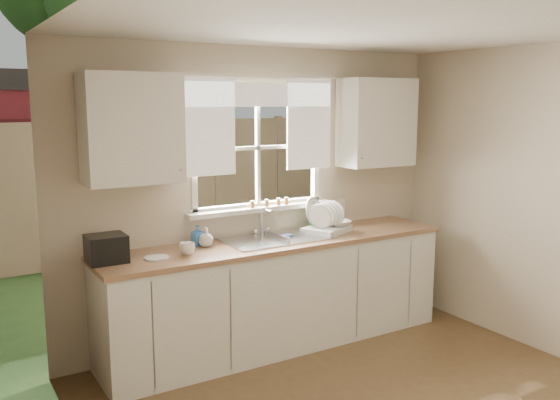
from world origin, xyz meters
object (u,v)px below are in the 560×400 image
dish_rack (326,223)px  cup (187,249)px  soap_bottle_a (314,216)px  black_appliance (106,249)px

dish_rack → cup: 1.34m
soap_bottle_a → black_appliance: 1.86m
soap_bottle_a → cup: (-1.29, -0.21, -0.09)m
cup → dish_rack: bearing=16.8°
black_appliance → dish_rack: bearing=0.1°
dish_rack → black_appliance: size_ratio=1.80×
cup → black_appliance: size_ratio=0.44×
soap_bottle_a → cup: soap_bottle_a is taller
cup → black_appliance: black_appliance is taller
soap_bottle_a → black_appliance: soap_bottle_a is taller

